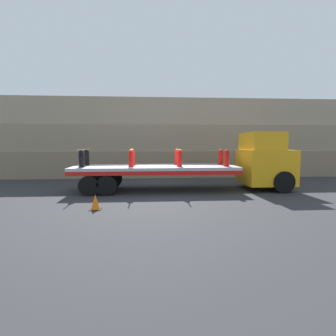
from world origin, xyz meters
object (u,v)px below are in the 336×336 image
object	(u,v)px
fire_hydrant_red_near_2	(179,158)
fire_hydrant_red_far_3	(221,157)
fire_hydrant_red_near_3	(227,158)
fire_hydrant_red_far_2	(177,157)
traffic_cone	(95,202)
flatbed_trailer	(143,171)
fire_hydrant_red_near_1	(131,159)
truck_cab	(266,161)
fire_hydrant_black_far_0	(87,158)
fire_hydrant_red_far_1	(132,157)
fire_hydrant_black_near_0	(81,159)

from	to	relation	value
fire_hydrant_red_near_2	fire_hydrant_red_far_3	world-z (taller)	same
fire_hydrant_red_near_3	fire_hydrant_red_far_2	bearing A→B (deg)	155.16
fire_hydrant_red_far_2	traffic_cone	bearing A→B (deg)	-128.61
fire_hydrant_red_near_3	flatbed_trailer	bearing A→B (deg)	172.55
fire_hydrant_red_near_1	fire_hydrant_red_far_3	size ratio (longest dim) A/B	1.00
fire_hydrant_red_near_2	fire_hydrant_red_far_2	bearing A→B (deg)	90.00
truck_cab	fire_hydrant_red_near_1	size ratio (longest dim) A/B	3.57
fire_hydrant_black_far_0	fire_hydrant_red_far_1	world-z (taller)	same
fire_hydrant_red_near_1	fire_hydrant_red_far_1	size ratio (longest dim) A/B	1.00
fire_hydrant_black_near_0	fire_hydrant_red_near_2	bearing A→B (deg)	0.00
fire_hydrant_red_near_1	fire_hydrant_red_far_1	bearing A→B (deg)	90.00
truck_cab	fire_hydrant_red_far_2	size ratio (longest dim) A/B	3.57
fire_hydrant_red_near_3	fire_hydrant_red_far_3	world-z (taller)	same
fire_hydrant_red_near_2	fire_hydrant_black_far_0	bearing A→B (deg)	166.97
fire_hydrant_red_far_3	traffic_cone	world-z (taller)	fire_hydrant_red_far_3
flatbed_trailer	fire_hydrant_red_near_1	bearing A→B (deg)	-134.72
flatbed_trailer	fire_hydrant_black_near_0	world-z (taller)	fire_hydrant_black_near_0
fire_hydrant_black_near_0	fire_hydrant_red_far_2	world-z (taller)	same
truck_cab	fire_hydrant_red_far_3	xyz separation A→B (m)	(-2.35, 0.56, 0.20)
truck_cab	fire_hydrant_red_far_1	xyz separation A→B (m)	(-7.20, 0.56, 0.20)
truck_cab	fire_hydrant_red_near_3	size ratio (longest dim) A/B	3.57
fire_hydrant_black_near_0	fire_hydrant_red_far_1	distance (m)	2.67
fire_hydrant_black_near_0	fire_hydrant_black_far_0	world-z (taller)	same
fire_hydrant_black_far_0	fire_hydrant_red_far_1	bearing A→B (deg)	0.00
fire_hydrant_red_far_1	fire_hydrant_red_near_3	distance (m)	4.98
fire_hydrant_red_near_1	fire_hydrant_red_far_1	xyz separation A→B (m)	(0.00, 1.12, 0.00)
fire_hydrant_black_near_0	fire_hydrant_red_near_1	distance (m)	2.42
fire_hydrant_black_near_0	fire_hydrant_red_far_3	bearing A→B (deg)	8.77
fire_hydrant_black_far_0	truck_cab	bearing A→B (deg)	-3.34
truck_cab	fire_hydrant_black_far_0	world-z (taller)	truck_cab
fire_hydrant_red_far_3	traffic_cone	xyz separation A→B (m)	(-5.97, -4.44, -1.43)
fire_hydrant_red_far_1	fire_hydrant_red_far_2	size ratio (longest dim) A/B	1.00
fire_hydrant_red_near_1	fire_hydrant_red_far_3	xyz separation A→B (m)	(4.85, 1.12, 0.00)
truck_cab	fire_hydrant_red_near_1	bearing A→B (deg)	-175.54
fire_hydrant_red_near_1	fire_hydrant_red_far_2	distance (m)	2.67
fire_hydrant_red_near_1	fire_hydrant_red_near_2	size ratio (longest dim) A/B	1.00
flatbed_trailer	fire_hydrant_red_far_3	distance (m)	4.38
fire_hydrant_black_far_0	flatbed_trailer	bearing A→B (deg)	-10.66
flatbed_trailer	traffic_cone	size ratio (longest dim) A/B	14.50
fire_hydrant_red_near_1	fire_hydrant_red_far_2	xyz separation A→B (m)	(2.42, 1.12, 0.00)
flatbed_trailer	fire_hydrant_red_near_2	world-z (taller)	fire_hydrant_red_near_2
fire_hydrant_black_near_0	fire_hydrant_red_far_1	xyz separation A→B (m)	(2.42, 1.12, 0.00)
flatbed_trailer	fire_hydrant_black_far_0	world-z (taller)	fire_hydrant_black_far_0
fire_hydrant_black_far_0	traffic_cone	world-z (taller)	fire_hydrant_black_far_0
flatbed_trailer	fire_hydrant_black_near_0	bearing A→B (deg)	-169.34
fire_hydrant_red_far_3	flatbed_trailer	bearing A→B (deg)	-172.55
fire_hydrant_red_near_2	truck_cab	bearing A→B (deg)	6.70
fire_hydrant_red_far_1	truck_cab	bearing A→B (deg)	-4.46
truck_cab	fire_hydrant_black_far_0	xyz separation A→B (m)	(-9.62, 0.56, 0.20)
fire_hydrant_black_far_0	fire_hydrant_red_near_2	world-z (taller)	same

